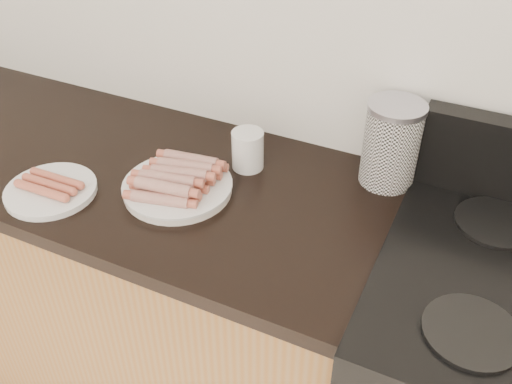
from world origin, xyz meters
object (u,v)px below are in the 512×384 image
at_px(side_plate, 51,191).
at_px(mug, 248,150).
at_px(main_plate, 178,188).
at_px(canister, 391,144).

bearing_deg(side_plate, mug, 38.93).
height_order(main_plate, canister, canister).
bearing_deg(main_plate, side_plate, -153.10).
relative_size(main_plate, side_plate, 1.20).
height_order(side_plate, mug, mug).
height_order(side_plate, canister, canister).
distance_m(main_plate, mug, 0.21).
xyz_separation_m(main_plate, side_plate, (-0.28, -0.14, -0.00)).
height_order(canister, mug, canister).
distance_m(main_plate, side_plate, 0.31).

